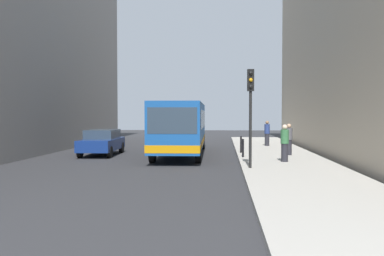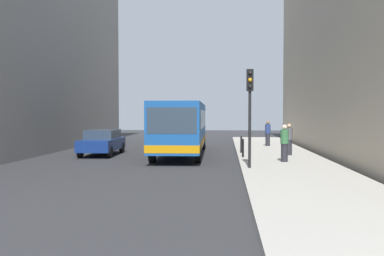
# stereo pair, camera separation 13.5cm
# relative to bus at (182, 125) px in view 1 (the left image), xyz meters

# --- Properties ---
(ground_plane) EXTENTS (80.00, 80.00, 0.00)m
(ground_plane) POSITION_rel_bus_xyz_m (0.02, -4.02, -1.73)
(ground_plane) COLOR #2D2D30
(sidewalk) EXTENTS (4.40, 40.00, 0.15)m
(sidewalk) POSITION_rel_bus_xyz_m (5.42, -4.02, -1.65)
(sidewalk) COLOR #ADA89E
(sidewalk) RESTS_ON ground
(bus) EXTENTS (2.80, 11.08, 3.00)m
(bus) POSITION_rel_bus_xyz_m (0.00, 0.00, 0.00)
(bus) COLOR #19519E
(bus) RESTS_ON ground
(car_beside_bus) EXTENTS (1.99, 4.46, 1.48)m
(car_beside_bus) POSITION_rel_bus_xyz_m (-4.60, -0.54, -0.94)
(car_beside_bus) COLOR navy
(car_beside_bus) RESTS_ON ground
(traffic_light) EXTENTS (0.28, 0.33, 4.10)m
(traffic_light) POSITION_rel_bus_xyz_m (3.57, -6.74, 1.28)
(traffic_light) COLOR black
(traffic_light) RESTS_ON sidewalk
(bollard_near) EXTENTS (0.11, 0.11, 0.95)m
(bollard_near) POSITION_rel_bus_xyz_m (3.47, -2.48, -1.10)
(bollard_near) COLOR black
(bollard_near) RESTS_ON sidewalk
(bollard_mid) EXTENTS (0.11, 0.11, 0.95)m
(bollard_mid) POSITION_rel_bus_xyz_m (3.47, -0.02, -1.10)
(bollard_mid) COLOR black
(bollard_mid) RESTS_ON sidewalk
(pedestrian_near_signal) EXTENTS (0.38, 0.38, 1.75)m
(pedestrian_near_signal) POSITION_rel_bus_xyz_m (5.33, -4.37, -0.70)
(pedestrian_near_signal) COLOR #26262D
(pedestrian_near_signal) RESTS_ON sidewalk
(pedestrian_mid_sidewalk) EXTENTS (0.38, 0.38, 1.71)m
(pedestrian_mid_sidewalk) POSITION_rel_bus_xyz_m (6.02, -1.18, -0.72)
(pedestrian_mid_sidewalk) COLOR #26262D
(pedestrian_mid_sidewalk) RESTS_ON sidewalk
(pedestrian_far_sidewalk) EXTENTS (0.38, 0.38, 1.76)m
(pedestrian_far_sidewalk) POSITION_rel_bus_xyz_m (5.51, 5.25, -0.69)
(pedestrian_far_sidewalk) COLOR #26262D
(pedestrian_far_sidewalk) RESTS_ON sidewalk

